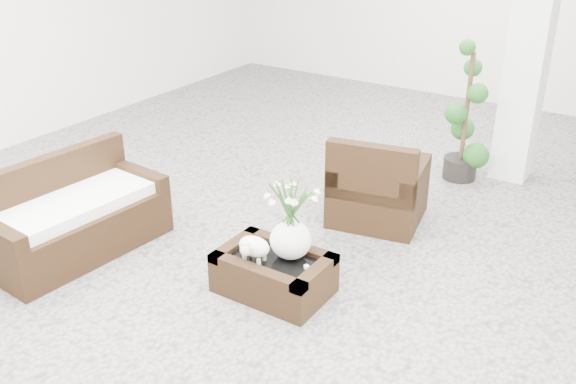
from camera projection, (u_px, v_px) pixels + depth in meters
The scene contains 9 objects.
ground at pixel (294, 248), 6.01m from camera, with size 11.00×11.00×0.00m, color gray.
column at pixel (533, 23), 6.79m from camera, with size 0.40×0.40×3.50m, color white.
coffee_table at pixel (274, 275), 5.31m from camera, with size 0.90×0.60×0.31m, color #34200F.
sheep_figurine at pixel (254, 248), 5.18m from camera, with size 0.28×0.23×0.21m, color white.
planter_narcissus at pixel (291, 213), 5.10m from camera, with size 0.44×0.44×0.80m, color white, non-canonical shape.
tealight at pixel (306, 267), 5.10m from camera, with size 0.04×0.04×0.03m, color white.
armchair at pixel (379, 177), 6.36m from camera, with size 0.86×0.82×0.92m, color #34200F.
loveseat at pixel (75, 209), 5.80m from camera, with size 1.60×0.77×0.86m, color #34200F.
topiary at pixel (466, 113), 7.14m from camera, with size 0.42×0.42×1.56m, color #1A4917, non-canonical shape.
Camera 1 is at (2.80, -4.40, 3.03)m, focal length 40.29 mm.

